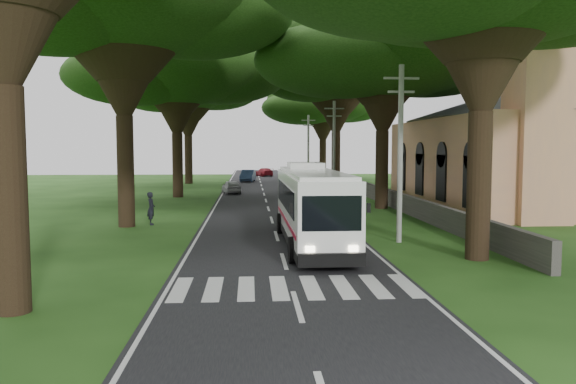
# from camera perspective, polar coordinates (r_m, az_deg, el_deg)

# --- Properties ---
(ground) EXTENTS (140.00, 140.00, 0.00)m
(ground) POSITION_cam_1_polar(r_m,az_deg,el_deg) (19.46, -0.05, -8.31)
(ground) COLOR #1F4413
(ground) RESTS_ON ground
(road) EXTENTS (8.00, 120.00, 0.04)m
(road) POSITION_cam_1_polar(r_m,az_deg,el_deg) (44.16, -2.22, -1.02)
(road) COLOR black
(road) RESTS_ON ground
(crosswalk) EXTENTS (8.00, 3.00, 0.01)m
(crosswalk) POSITION_cam_1_polar(r_m,az_deg,el_deg) (17.52, 0.39, -9.77)
(crosswalk) COLOR silver
(crosswalk) RESTS_ON ground
(property_wall) EXTENTS (0.35, 50.00, 1.20)m
(property_wall) POSITION_cam_1_polar(r_m,az_deg,el_deg) (44.29, 9.53, -0.30)
(property_wall) COLOR #383533
(property_wall) RESTS_ON ground
(church) EXTENTS (14.00, 24.00, 11.60)m
(church) POSITION_cam_1_polar(r_m,az_deg,el_deg) (44.77, 21.50, 5.02)
(church) COLOR #E9A172
(church) RESTS_ON ground
(pole_near) EXTENTS (1.60, 0.24, 8.00)m
(pole_near) POSITION_cam_1_polar(r_m,az_deg,el_deg) (25.83, 11.34, 4.15)
(pole_near) COLOR gray
(pole_near) RESTS_ON ground
(pole_mid) EXTENTS (1.60, 0.24, 8.00)m
(pole_mid) POSITION_cam_1_polar(r_m,az_deg,el_deg) (45.43, 4.70, 4.39)
(pole_mid) COLOR gray
(pole_mid) RESTS_ON ground
(pole_far) EXTENTS (1.60, 0.24, 8.00)m
(pole_far) POSITION_cam_1_polar(r_m,az_deg,el_deg) (65.27, 2.07, 4.47)
(pole_far) COLOR gray
(pole_far) RESTS_ON ground
(tree_l_midb) EXTENTS (16.05, 16.05, 14.61)m
(tree_l_midb) POSITION_cam_1_polar(r_m,az_deg,el_deg) (49.78, -11.30, 12.37)
(tree_l_midb) COLOR black
(tree_l_midb) RESTS_ON ground
(tree_l_far) EXTENTS (13.90, 13.90, 14.42)m
(tree_l_far) POSITION_cam_1_polar(r_m,az_deg,el_deg) (67.67, -10.17, 10.48)
(tree_l_far) COLOR black
(tree_l_far) RESTS_ON ground
(tree_r_mida) EXTENTS (16.37, 16.37, 14.57)m
(tree_r_mida) POSITION_cam_1_polar(r_m,az_deg,el_deg) (40.56, 9.67, 14.05)
(tree_r_mida) COLOR black
(tree_r_mida) RESTS_ON ground
(tree_r_midb) EXTENTS (13.99, 13.99, 14.92)m
(tree_r_midb) POSITION_cam_1_polar(r_m,az_deg,el_deg) (58.07, 4.94, 11.99)
(tree_r_midb) COLOR black
(tree_r_midb) RESTS_ON ground
(tree_r_far) EXTENTS (15.01, 15.01, 13.73)m
(tree_r_far) POSITION_cam_1_polar(r_m,az_deg,el_deg) (75.80, 3.58, 9.24)
(tree_r_far) COLOR black
(tree_r_far) RESTS_ON ground
(coach_bus) EXTENTS (2.73, 11.24, 3.31)m
(coach_bus) POSITION_cam_1_polar(r_m,az_deg,el_deg) (24.65, 2.45, -1.37)
(coach_bus) COLOR white
(coach_bus) RESTS_ON ground
(distant_car_a) EXTENTS (2.12, 3.84, 1.23)m
(distant_car_a) POSITION_cam_1_polar(r_m,az_deg,el_deg) (52.22, -5.77, 0.54)
(distant_car_a) COLOR #9C9BA0
(distant_car_a) RESTS_ON road
(distant_car_b) EXTENTS (2.07, 4.56, 1.45)m
(distant_car_b) POSITION_cam_1_polar(r_m,az_deg,el_deg) (69.73, -4.09, 1.66)
(distant_car_b) COLOR navy
(distant_car_b) RESTS_ON road
(distant_car_c) EXTENTS (2.92, 4.48, 1.21)m
(distant_car_c) POSITION_cam_1_polar(r_m,az_deg,el_deg) (82.37, -2.44, 2.04)
(distant_car_c) COLOR maroon
(distant_car_c) RESTS_ON road
(pedestrian) EXTENTS (0.59, 0.76, 1.84)m
(pedestrian) POSITION_cam_1_polar(r_m,az_deg,el_deg) (32.18, -13.73, -1.63)
(pedestrian) COLOR black
(pedestrian) RESTS_ON ground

